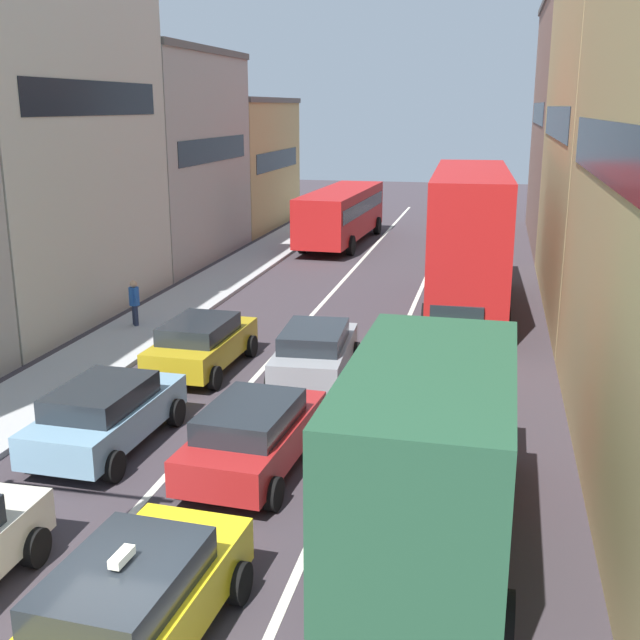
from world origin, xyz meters
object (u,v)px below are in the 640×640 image
removalist_box_truck (433,444)px  sedan_centre_lane_second (253,434)px  bus_mid_queue_primary (469,234)px  taxi_centre_lane_front (131,605)px  bus_far_queue_secondary (341,211)px  sedan_right_lane_behind_truck (435,373)px  wagon_right_lane_far (460,318)px  wagon_left_lane_second (106,413)px  pedestrian_near_kerb (134,301)px  sedan_left_lane_third (202,343)px  hatchback_centre_lane_third (315,351)px

removalist_box_truck → sedan_centre_lane_second: size_ratio=1.76×
sedan_centre_lane_second → bus_mid_queue_primary: (3.65, 14.04, 2.03)m
taxi_centre_lane_front → sedan_centre_lane_second: bearing=4.0°
taxi_centre_lane_front → bus_mid_queue_primary: size_ratio=0.42×
sedan_centre_lane_second → bus_far_queue_secondary: bearing=11.1°
bus_mid_queue_primary → bus_far_queue_secondary: size_ratio=1.00×
removalist_box_truck → sedan_right_lane_behind_truck: 7.02m
wagon_right_lane_far → bus_far_queue_secondary: size_ratio=0.41×
wagon_left_lane_second → pedestrian_near_kerb: pedestrian_near_kerb is taller
wagon_left_lane_second → removalist_box_truck: bearing=-108.8°
sedan_right_lane_behind_truck → pedestrian_near_kerb: size_ratio=2.60×
wagon_left_lane_second → sedan_left_lane_third: 5.38m
sedan_left_lane_third → bus_mid_queue_primary: 10.99m
pedestrian_near_kerb → bus_far_queue_secondary: bearing=41.4°
removalist_box_truck → wagon_right_lane_far: 12.44m
wagon_right_lane_far → bus_mid_queue_primary: (0.03, 3.98, 2.03)m
wagon_left_lane_second → sedan_left_lane_third: bearing=0.4°
hatchback_centre_lane_third → sedan_left_lane_third: same height
sedan_right_lane_behind_truck → sedan_left_lane_third: bearing=80.3°
taxi_centre_lane_front → pedestrian_near_kerb: 16.58m
wagon_left_lane_second → sedan_left_lane_third: (0.14, 5.38, 0.00)m
removalist_box_truck → sedan_left_lane_third: removalist_box_truck is taller
sedan_centre_lane_second → bus_far_queue_secondary: bus_far_queue_secondary is taller
sedan_centre_lane_second → bus_mid_queue_primary: size_ratio=0.42×
sedan_left_lane_third → wagon_right_lane_far: 8.14m
bus_mid_queue_primary → bus_far_queue_secondary: (-7.16, 13.19, -1.07)m
sedan_centre_lane_second → bus_mid_queue_primary: bus_mid_queue_primary is taller
sedan_right_lane_behind_truck → bus_far_queue_secondary: bearing=17.2°
sedan_right_lane_behind_truck → taxi_centre_lane_front: bearing=163.3°
taxi_centre_lane_front → sedan_centre_lane_second: taxi_centre_lane_front is taller
removalist_box_truck → wagon_right_lane_far: removalist_box_truck is taller
sedan_right_lane_behind_truck → hatchback_centre_lane_third: bearing=71.7°
sedan_centre_lane_second → sedan_left_lane_third: same height
removalist_box_truck → wagon_left_lane_second: bearing=70.4°
sedan_centre_lane_second → hatchback_centre_lane_third: (-0.03, 5.70, 0.00)m
pedestrian_near_kerb → sedan_right_lane_behind_truck: bearing=-62.3°
removalist_box_truck → sedan_centre_lane_second: removalist_box_truck is taller
sedan_centre_lane_second → wagon_right_lane_far: bearing=-16.1°
bus_far_queue_secondary → pedestrian_near_kerb: size_ratio=6.38×
wagon_left_lane_second → pedestrian_near_kerb: size_ratio=2.62×
hatchback_centre_lane_third → sedan_right_lane_behind_truck: (3.32, -1.13, 0.00)m
sedan_centre_lane_second → sedan_right_lane_behind_truck: 5.63m
bus_far_queue_secondary → pedestrian_near_kerb: bearing=171.6°
taxi_centre_lane_front → wagon_left_lane_second: size_ratio=1.01×
wagon_left_lane_second → sedan_right_lane_behind_truck: size_ratio=1.01×
bus_far_queue_secondary → bus_mid_queue_primary: bearing=-149.0°
bus_mid_queue_primary → taxi_centre_lane_front: bearing=167.7°
taxi_centre_lane_front → bus_mid_queue_primary: bus_mid_queue_primary is taller
sedan_centre_lane_second → sedan_left_lane_third: 6.63m
taxi_centre_lane_front → wagon_right_lane_far: 16.18m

